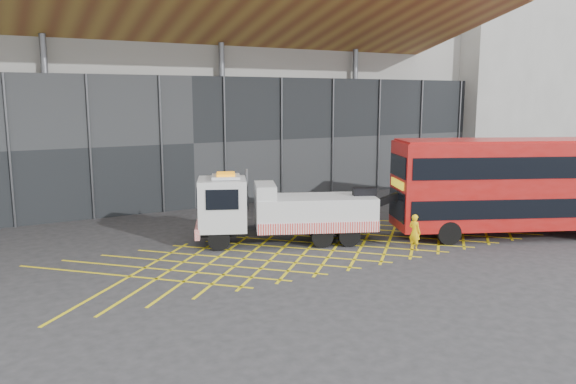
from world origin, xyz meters
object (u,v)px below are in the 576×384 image
bus_towed (515,183)px  recovery_truck (280,210)px  worker (415,232)px  bus_second (531,174)px

bus_towed → recovery_truck: bearing=-179.2°
bus_towed → worker: bus_towed is taller
recovery_truck → worker: size_ratio=5.87×
bus_second → bus_towed: bearing=-129.1°
recovery_truck → worker: bearing=-17.2°
bus_second → worker: 11.85m
recovery_truck → bus_second: bearing=18.9°
bus_towed → worker: 6.16m
recovery_truck → bus_second: size_ratio=0.91×
bus_towed → worker: bearing=-161.2°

